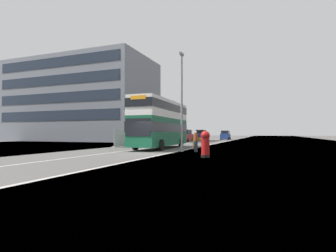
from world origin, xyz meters
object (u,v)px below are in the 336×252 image
at_px(roadworks_barrier, 200,142).
at_px(car_receding_mid, 201,136).
at_px(red_pillar_postbox, 205,143).
at_px(car_oncoming_near, 185,136).
at_px(pedestrian_at_kerb, 196,141).
at_px(lamppost_foreground, 182,105).
at_px(car_receding_far, 225,135).
at_px(double_decker_bus, 161,123).

distance_m(roadworks_barrier, car_receding_mid, 29.59).
distance_m(red_pillar_postbox, car_oncoming_near, 29.40).
distance_m(roadworks_barrier, pedestrian_at_kerb, 2.98).
height_order(car_receding_mid, pedestrian_at_kerb, car_receding_mid).
bearing_deg(red_pillar_postbox, car_oncoming_near, 109.66).
relative_size(lamppost_foreground, roadworks_barrier, 5.55).
bearing_deg(car_oncoming_near, pedestrian_at_kerb, -70.75).
distance_m(red_pillar_postbox, roadworks_barrier, 7.96).
height_order(car_receding_far, pedestrian_at_kerb, car_receding_far).
relative_size(lamppost_foreground, red_pillar_postbox, 4.92).
xyz_separation_m(lamppost_foreground, pedestrian_at_kerb, (1.17, 0.19, -3.07)).
bearing_deg(double_decker_bus, car_oncoming_near, 100.14).
bearing_deg(lamppost_foreground, pedestrian_at_kerb, 8.96).
bearing_deg(car_receding_mid, car_receding_far, 65.02).
xyz_separation_m(red_pillar_postbox, roadworks_barrier, (-2.22, 7.64, -0.25)).
bearing_deg(red_pillar_postbox, roadworks_barrier, 106.20).
bearing_deg(roadworks_barrier, car_receding_mid, 103.59).
height_order(red_pillar_postbox, car_receding_mid, car_receding_mid).
bearing_deg(car_receding_mid, car_oncoming_near, -94.75).
bearing_deg(pedestrian_at_kerb, car_receding_far, 95.12).
relative_size(roadworks_barrier, car_oncoming_near, 0.33).
bearing_deg(lamppost_foreground, roadworks_barrier, 75.42).
bearing_deg(lamppost_foreground, car_receding_far, 93.42).
distance_m(double_decker_bus, lamppost_foreground, 5.06).
height_order(lamppost_foreground, roadworks_barrier, lamppost_foreground).
xyz_separation_m(double_decker_bus, car_receding_mid, (-2.79, 28.35, -1.52)).
xyz_separation_m(red_pillar_postbox, car_oncoming_near, (-9.89, 27.69, 0.07)).
height_order(double_decker_bus, lamppost_foreground, lamppost_foreground).
relative_size(double_decker_bus, lamppost_foreground, 1.30).
relative_size(car_receding_mid, pedestrian_at_kerb, 2.35).
bearing_deg(car_oncoming_near, car_receding_far, 75.06).
bearing_deg(car_oncoming_near, lamppost_foreground, -73.52).
xyz_separation_m(red_pillar_postbox, pedestrian_at_kerb, (-1.86, 4.69, -0.07)).
relative_size(car_receding_mid, car_receding_far, 1.00).
height_order(double_decker_bus, car_receding_far, double_decker_bus).
bearing_deg(lamppost_foreground, car_receding_mid, 100.89).
relative_size(red_pillar_postbox, car_receding_far, 0.42).
distance_m(double_decker_bus, car_receding_mid, 28.53).
relative_size(roadworks_barrier, pedestrian_at_kerb, 0.87).
xyz_separation_m(roadworks_barrier, pedestrian_at_kerb, (0.36, -2.95, 0.18)).
relative_size(car_oncoming_near, car_receding_far, 1.10).
bearing_deg(roadworks_barrier, car_oncoming_near, 110.94).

